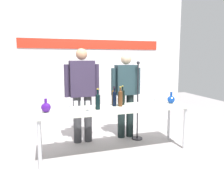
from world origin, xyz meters
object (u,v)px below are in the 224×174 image
object	(u,v)px
decanter_blue_right	(171,99)
wine_glass_left_3	(57,101)
wine_glass_left_0	(76,104)
wine_glass_right_2	(158,97)
wine_bottle_1	(114,97)
wine_glass_left_2	(70,101)
wine_bottle_0	(98,101)
wine_bottle_2	(120,98)
display_table	(115,111)
wine_glass_left_1	(82,104)
wine_glass_right_0	(145,97)
wine_glass_left_4	(88,104)
microphone_stand	(137,114)
wine_glass_right_3	(156,100)
presenter_right	(126,90)
decanter_blue_left	(46,107)
wine_bottle_3	(114,98)
presenter_left	(82,89)
wine_glass_right_1	(143,102)
wine_bottle_4	(123,96)

from	to	relation	value
decanter_blue_right	wine_glass_left_3	bearing A→B (deg)	173.48
wine_glass_left_0	wine_glass_right_2	bearing A→B (deg)	4.89
wine_bottle_1	wine_glass_left_2	xyz separation A→B (m)	(-0.74, 0.03, -0.03)
decanter_blue_right	wine_bottle_0	xyz separation A→B (m)	(-1.33, -0.06, 0.07)
wine_bottle_2	wine_glass_left_3	size ratio (longest dim) A/B	2.06
display_table	decanter_blue_right	size ratio (longest dim) A/B	12.16
wine_glass_left_1	wine_glass_right_0	distance (m)	1.18
wine_glass_right_0	wine_glass_right_2	world-z (taller)	wine_glass_right_2
wine_bottle_2	wine_glass_left_4	bearing A→B (deg)	-163.98
wine_bottle_1	wine_bottle_2	world-z (taller)	wine_bottle_2
wine_bottle_2	microphone_stand	distance (m)	0.70
wine_glass_right_3	presenter_right	bearing A→B (deg)	108.69
decanter_blue_left	wine_bottle_3	bearing A→B (deg)	4.47
wine_bottle_2	wine_glass_left_1	distance (m)	0.66
presenter_left	wine_glass_left_3	bearing A→B (deg)	-142.85
decanter_blue_left	wine_glass_left_3	size ratio (longest dim) A/B	1.26
decanter_blue_left	wine_bottle_2	size ratio (longest dim) A/B	0.61
presenter_left	wine_glass_left_1	xyz separation A→B (m)	(-0.12, -0.65, -0.12)
wine_glass_right_2	wine_glass_right_3	xyz separation A→B (m)	(-0.17, -0.22, -0.01)
wine_bottle_3	wine_glass_right_1	bearing A→B (deg)	-35.40
wine_glass_right_1	wine_glass_right_2	world-z (taller)	wine_glass_right_2
presenter_right	wine_glass_left_1	xyz separation A→B (m)	(-0.95, -0.65, -0.07)
decanter_blue_right	wine_bottle_2	size ratio (longest dim) A/B	0.61
wine_glass_right_3	wine_bottle_1	bearing A→B (deg)	150.89
wine_bottle_4	wine_glass_left_4	world-z (taller)	wine_bottle_4
wine_bottle_0	wine_glass_right_1	size ratio (longest dim) A/B	2.25
wine_bottle_4	wine_bottle_3	bearing A→B (deg)	-158.70
presenter_right	wine_glass_right_0	size ratio (longest dim) A/B	10.48
wine_bottle_4	wine_glass_left_0	bearing A→B (deg)	-166.08
wine_bottle_2	wine_glass_right_1	size ratio (longest dim) A/B	2.27
wine_bottle_0	wine_glass_left_0	distance (m)	0.34
decanter_blue_right	wine_glass_left_3	distance (m)	1.94
decanter_blue_left	wine_bottle_1	distance (m)	1.12
wine_bottle_0	wine_glass_left_2	bearing A→B (deg)	145.03
wine_glass_right_1	microphone_stand	size ratio (longest dim) A/B	0.10
wine_glass_left_1	wine_bottle_0	bearing A→B (deg)	6.12
decanter_blue_right	wine_bottle_3	size ratio (longest dim) A/B	0.65
display_table	decanter_blue_left	bearing A→B (deg)	179.07
decanter_blue_right	wine_glass_right_0	distance (m)	0.45
wine_glass_right_2	microphone_stand	xyz separation A→B (m)	(-0.25, 0.32, -0.37)
wine_bottle_2	wine_bottle_4	size ratio (longest dim) A/B	1.00
wine_glass_right_3	wine_glass_right_0	bearing A→B (deg)	96.92
presenter_right	wine_bottle_0	size ratio (longest dim) A/B	4.95
display_table	decanter_blue_right	bearing A→B (deg)	0.94
display_table	microphone_stand	bearing A→B (deg)	34.94
wine_glass_left_4	wine_glass_right_2	size ratio (longest dim) A/B	0.97
presenter_left	wine_glass_left_0	distance (m)	0.67
wine_glass_left_2	microphone_stand	bearing A→B (deg)	7.66
wine_bottle_1	wine_bottle_2	xyz separation A→B (m)	(0.06, -0.15, 0.01)
wine_bottle_4	wine_glass_left_1	size ratio (longest dim) A/B	2.13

